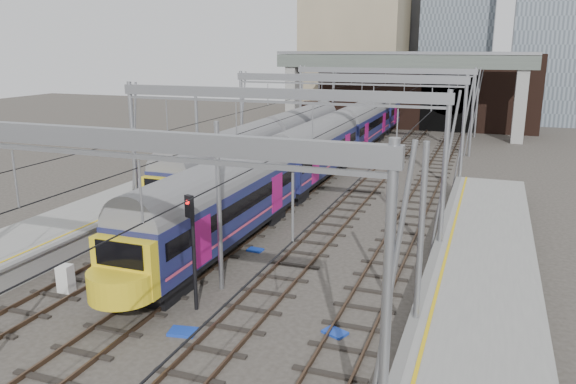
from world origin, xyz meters
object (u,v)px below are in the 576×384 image
at_px(train_main, 342,135).
at_px(signal_near_centre, 192,238).
at_px(relay_cabinet, 65,278).
at_px(train_second, 269,146).

distance_m(train_main, signal_near_centre, 29.19).
distance_m(train_main, relay_cabinet, 29.78).
bearing_deg(train_main, relay_cabinet, -97.49).
relative_size(signal_near_centre, relay_cabinet, 3.95).
bearing_deg(train_second, relay_cabinet, -89.68).
relative_size(train_main, signal_near_centre, 13.47).
relative_size(train_main, train_second, 2.04).
bearing_deg(signal_near_centre, train_second, 126.23).
height_order(train_second, signal_near_centre, signal_near_centre).
bearing_deg(signal_near_centre, relay_cabinet, -155.31).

